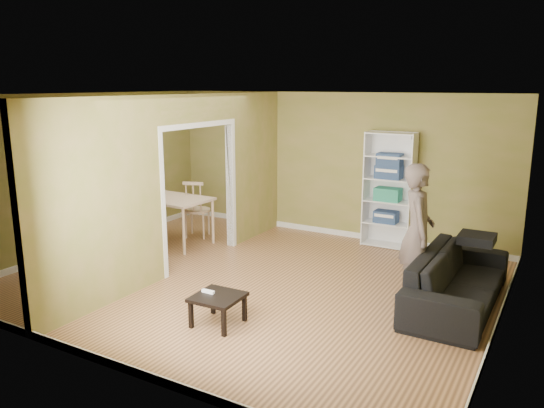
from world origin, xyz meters
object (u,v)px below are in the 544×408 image
Objects in this scene: bookshelf at (390,190)px; chair_left at (142,210)px; person at (418,220)px; chair_near at (151,223)px; coffee_table at (218,300)px; sofa at (458,272)px; chair_far at (197,208)px; dining_table at (171,202)px.

bookshelf is 4.42m from chair_left.
chair_near is (-4.30, -0.30, -0.54)m from person.
coffee_table is 4.04m from chair_left.
sofa is at bearing 21.56° from chair_near.
chair_near is (0.75, -0.61, -0.01)m from chair_left.
person is 4.34m from chair_near.
chair_near is 0.95× the size of chair_far.
chair_left is 0.96× the size of chair_far.
chair_near is (-3.29, -2.33, -0.48)m from bookshelf.
chair_left is at bearing 159.46° from chair_near.
dining_table is at bearing 59.00° from chair_far.
coffee_table is at bearing 130.76° from sofa.
bookshelf is 1.86× the size of chair_far.
chair_left is (-5.06, 0.31, -0.53)m from person.
bookshelf reaches higher than sofa.
dining_table is 1.24× the size of chair_far.
sofa is at bearing 150.14° from chair_far.
coffee_table is 0.54× the size of chair_near.
chair_far is (-4.20, 0.82, -0.51)m from person.
coffee_table is at bearing 111.58° from chair_far.
bookshelf is 3.76m from dining_table.
chair_left reaches higher than dining_table.
chair_near reaches higher than dining_table.
bookshelf is 4.14m from coffee_table.
coffee_table is (-1.75, -1.99, -0.73)m from person.
dining_table is at bearing 110.43° from chair_near.
chair_near is (-4.85, -0.26, 0.05)m from sofa.
chair_far is at bearing 119.58° from chair_left.
chair_left is (-0.74, 0.06, -0.23)m from dining_table.
coffee_table is at bearing 53.73° from chair_left.
sofa is 3.02m from coffee_table.
person is at bearing 22.49° from chair_near.
chair_near is 1.13m from chair_far.
chair_left is at bearing 86.88° from sofa.
bookshelf is at bearing 111.55° from chair_left.
chair_near is (0.02, -0.56, -0.24)m from dining_table.
dining_table is at bearing 65.04° from person.
chair_near is at bearing 49.52° from chair_left.
coffee_table is at bearing -14.99° from chair_near.
chair_near reaches higher than coffee_table.
chair_left reaches higher than chair_near.
sofa reaches higher than dining_table.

